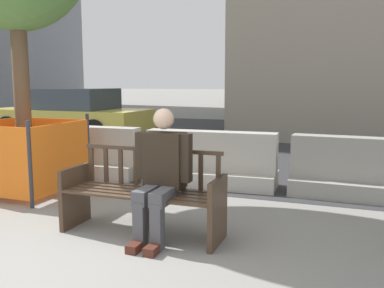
{
  "coord_description": "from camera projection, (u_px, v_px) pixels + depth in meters",
  "views": [
    {
      "loc": [
        2.51,
        -2.87,
        1.57
      ],
      "look_at": [
        0.54,
        2.46,
        0.75
      ],
      "focal_mm": 40.0,
      "sensor_mm": 36.0,
      "label": 1
    }
  ],
  "objects": [
    {
      "name": "jersey_barrier_centre",
      "position": [
        211.0,
        164.0,
        6.53
      ],
      "size": [
        2.03,
        0.78,
        0.84
      ],
      "color": "#ADA89E",
      "rests_on": "ground"
    },
    {
      "name": "car_taxi_near",
      "position": [
        71.0,
        113.0,
        12.3
      ],
      "size": [
        4.62,
        2.0,
        1.41
      ],
      "color": "#DBC64C",
      "rests_on": "ground"
    },
    {
      "name": "jersey_barrier_left",
      "position": [
        84.0,
        155.0,
        7.28
      ],
      "size": [
        2.02,
        0.74,
        0.84
      ],
      "color": "#ADA89E",
      "rests_on": "ground"
    },
    {
      "name": "street_asphalt",
      "position": [
        252.0,
        140.0,
        11.83
      ],
      "size": [
        120.0,
        12.0,
        0.01
      ],
      "primitive_type": "cube",
      "color": "#333335",
      "rests_on": "ground"
    },
    {
      "name": "ground_plane",
      "position": [
        37.0,
        263.0,
        3.75
      ],
      "size": [
        200.0,
        200.0,
        0.0
      ],
      "primitive_type": "plane",
      "color": "gray"
    },
    {
      "name": "street_bench",
      "position": [
        143.0,
        197.0,
        4.43
      ],
      "size": [
        1.69,
        0.53,
        0.88
      ],
      "color": "#473323",
      "rests_on": "ground"
    },
    {
      "name": "seated_person",
      "position": [
        161.0,
        172.0,
        4.25
      ],
      "size": [
        0.58,
        0.72,
        1.31
      ],
      "color": "#2D2319",
      "rests_on": "ground"
    },
    {
      "name": "jersey_barrier_right",
      "position": [
        366.0,
        174.0,
        5.78
      ],
      "size": [
        2.03,
        0.76,
        0.84
      ],
      "color": "gray",
      "rests_on": "ground"
    },
    {
      "name": "construction_fence",
      "position": [
        25.0,
        154.0,
        6.11
      ],
      "size": [
        1.31,
        1.31,
        1.11
      ],
      "color": "#2D2D33",
      "rests_on": "ground"
    }
  ]
}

